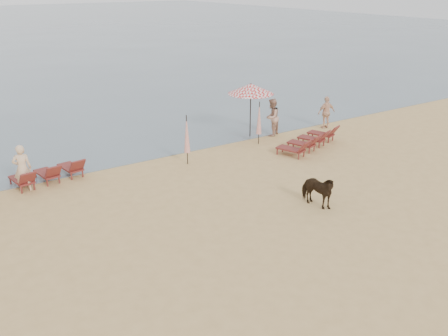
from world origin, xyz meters
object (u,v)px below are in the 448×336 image
object	(u,v)px
umbrella_open_right	(251,89)
umbrella_closed_left	(187,134)
umbrella_closed_right	(259,118)
beachgoer_right_b	(326,112)
beachgoer_left	(22,168)
lounger_cluster_right	(310,140)
lounger_cluster_left	(49,173)
cow	(317,190)
beachgoer_right_a	(272,117)

from	to	relation	value
umbrella_open_right	umbrella_closed_left	distance (m)	4.98
umbrella_open_right	umbrella_closed_right	xyz separation A→B (m)	(-0.32, -1.14, -1.18)
beachgoer_right_b	beachgoer_left	bearing A→B (deg)	10.52
lounger_cluster_right	umbrella_closed_right	xyz separation A→B (m)	(-1.63, 1.86, 0.89)
lounger_cluster_left	beachgoer_right_b	distance (m)	14.44
umbrella_closed_left	cow	xyz separation A→B (m)	(1.64, -6.25, -0.72)
lounger_cluster_left	umbrella_closed_left	bearing A→B (deg)	-20.35
umbrella_closed_left	beachgoer_right_b	distance (m)	8.90
lounger_cluster_left	lounger_cluster_right	distance (m)	11.71
lounger_cluster_right	umbrella_open_right	world-z (taller)	umbrella_open_right
lounger_cluster_left	umbrella_closed_right	bearing A→B (deg)	-12.25
umbrella_closed_right	beachgoer_right_b	bearing A→B (deg)	2.27
lounger_cluster_left	beachgoer_left	size ratio (longest dim) A/B	1.52
umbrella_open_right	umbrella_closed_left	xyz separation A→B (m)	(-4.56, -1.66, -1.12)
lounger_cluster_right	beachgoer_right_a	distance (m)	2.69
umbrella_open_right	umbrella_closed_left	size ratio (longest dim) A/B	1.26
umbrella_open_right	beachgoer_right_a	xyz separation A→B (m)	(1.07, -0.39, -1.51)
lounger_cluster_left	beachgoer_right_b	size ratio (longest dim) A/B	1.62
lounger_cluster_left	umbrella_closed_left	distance (m)	5.77
lounger_cluster_right	umbrella_closed_left	size ratio (longest dim) A/B	1.76
cow	beachgoer_left	world-z (taller)	beachgoer_left
beachgoer_left	umbrella_closed_left	bearing A→B (deg)	-172.32
umbrella_closed_right	beachgoer_right_b	distance (m)	4.64
lounger_cluster_left	umbrella_open_right	world-z (taller)	umbrella_open_right
lounger_cluster_right	umbrella_closed_right	world-z (taller)	umbrella_closed_right
lounger_cluster_right	beachgoer_left	world-z (taller)	beachgoer_left
umbrella_closed_right	lounger_cluster_right	bearing A→B (deg)	-48.84
lounger_cluster_left	umbrella_closed_right	xyz separation A→B (m)	(9.80, -0.67, 0.89)
umbrella_closed_right	beachgoer_right_a	xyz separation A→B (m)	(1.39, 0.76, -0.33)
beachgoer_right_a	lounger_cluster_right	bearing A→B (deg)	67.04
umbrella_closed_right	cow	xyz separation A→B (m)	(-2.59, -6.76, -0.67)
umbrella_closed_right	beachgoer_left	size ratio (longest dim) A/B	1.14
umbrella_open_right	umbrella_closed_right	bearing A→B (deg)	-81.46
beachgoer_right_a	beachgoer_right_b	xyz separation A→B (m)	(3.23, -0.57, -0.09)
lounger_cluster_left	cow	xyz separation A→B (m)	(7.21, -7.43, 0.22)
beachgoer_right_a	umbrella_open_right	bearing A→B (deg)	-48.21
beachgoer_right_b	beachgoer_right_a	bearing A→B (deg)	0.95
lounger_cluster_left	umbrella_closed_left	world-z (taller)	umbrella_closed_left
cow	lounger_cluster_left	bearing A→B (deg)	122.22
beachgoer_left	cow	bearing A→B (deg)	154.10
lounger_cluster_left	lounger_cluster_right	size ratio (longest dim) A/B	0.72
beachgoer_left	beachgoer_right_a	world-z (taller)	beachgoer_right_a
lounger_cluster_left	beachgoer_left	bearing A→B (deg)	-168.49
lounger_cluster_right	umbrella_open_right	size ratio (longest dim) A/B	1.40
beachgoer_right_a	beachgoer_right_b	bearing A→B (deg)	141.76
umbrella_open_right	cow	distance (m)	8.63
beachgoer_right_b	lounger_cluster_right	bearing A→B (deg)	45.41
umbrella_open_right	cow	bearing A→B (deg)	-85.88
cow	umbrella_open_right	bearing A→B (deg)	57.83
beachgoer_left	beachgoer_right_b	xyz separation A→B (m)	(15.42, -0.13, -0.06)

